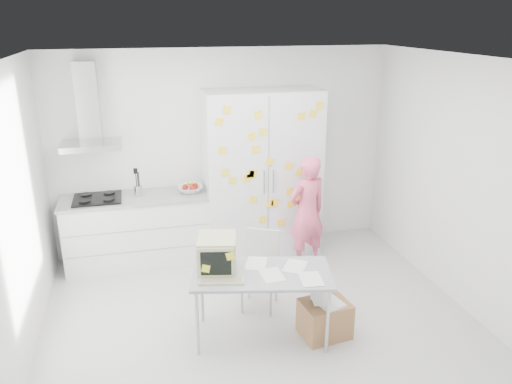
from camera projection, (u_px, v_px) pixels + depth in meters
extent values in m
cube|color=silver|center=(260.00, 322.00, 5.31)|extent=(4.50, 4.00, 0.02)
cube|color=white|center=(223.00, 151.00, 6.69)|extent=(4.50, 0.02, 2.70)
cube|color=white|center=(11.00, 225.00, 4.34)|extent=(0.02, 4.00, 2.70)
cube|color=white|center=(463.00, 185.00, 5.37)|extent=(0.02, 4.00, 2.70)
cube|color=white|center=(261.00, 60.00, 4.41)|extent=(4.50, 4.00, 0.02)
cube|color=white|center=(138.00, 231.00, 6.44)|extent=(1.80, 0.60, 0.88)
cube|color=gray|center=(137.00, 231.00, 6.12)|extent=(1.76, 0.01, 0.01)
cube|color=gray|center=(139.00, 251.00, 6.21)|extent=(1.76, 0.01, 0.01)
cube|color=#9E9E99|center=(135.00, 198.00, 6.29)|extent=(1.84, 0.63, 0.04)
cube|color=black|center=(97.00, 199.00, 6.18)|extent=(0.58, 0.50, 0.03)
cylinder|color=black|center=(85.00, 201.00, 6.02)|extent=(0.14, 0.14, 0.02)
cylinder|color=black|center=(109.00, 199.00, 6.09)|extent=(0.14, 0.14, 0.02)
cylinder|color=black|center=(86.00, 194.00, 6.24)|extent=(0.14, 0.14, 0.02)
cylinder|color=black|center=(109.00, 193.00, 6.31)|extent=(0.14, 0.14, 0.02)
cylinder|color=silver|center=(138.00, 191.00, 6.27)|extent=(0.10, 0.10, 0.14)
cylinder|color=black|center=(136.00, 183.00, 6.24)|extent=(0.01, 0.01, 0.30)
cylinder|color=black|center=(139.00, 183.00, 6.23)|extent=(0.01, 0.01, 0.30)
cylinder|color=black|center=(138.00, 183.00, 6.26)|extent=(0.01, 0.01, 0.30)
cube|color=black|center=(135.00, 171.00, 6.19)|extent=(0.05, 0.01, 0.07)
imported|color=white|center=(190.00, 189.00, 6.43)|extent=(0.31, 0.31, 0.08)
sphere|color=#B2140F|center=(185.00, 187.00, 6.42)|extent=(0.08, 0.08, 0.08)
sphere|color=#B2140F|center=(193.00, 188.00, 6.38)|extent=(0.08, 0.08, 0.08)
sphere|color=#B2140F|center=(195.00, 186.00, 6.47)|extent=(0.08, 0.08, 0.08)
cylinder|color=yellow|center=(188.00, 183.00, 6.42)|extent=(0.09, 0.17, 0.10)
cylinder|color=yellow|center=(190.00, 183.00, 6.42)|extent=(0.04, 0.17, 0.10)
cylinder|color=yellow|center=(192.00, 183.00, 6.43)|extent=(0.08, 0.17, 0.10)
cube|color=silver|center=(92.00, 145.00, 6.00)|extent=(0.70, 0.48, 0.07)
cube|color=silver|center=(88.00, 102.00, 5.94)|extent=(0.26, 0.24, 0.95)
cube|color=silver|center=(262.00, 174.00, 6.58)|extent=(1.50, 0.65, 2.20)
cube|color=slate|center=(268.00, 181.00, 6.27)|extent=(0.01, 0.01, 2.16)
cube|color=silver|center=(264.00, 182.00, 6.25)|extent=(0.02, 0.02, 0.30)
cube|color=silver|center=(273.00, 181.00, 6.28)|extent=(0.02, 0.02, 0.30)
cube|color=yellow|center=(302.00, 117.00, 6.10)|extent=(0.10, 0.00, 0.10)
cube|color=yellow|center=(313.00, 114.00, 6.13)|extent=(0.12, 0.00, 0.12)
cube|color=yellow|center=(318.00, 181.00, 6.44)|extent=(0.12, 0.00, 0.12)
cube|color=yellow|center=(250.00, 174.00, 6.18)|extent=(0.10, 0.00, 0.10)
cube|color=yellow|center=(270.00, 162.00, 6.19)|extent=(0.12, 0.00, 0.12)
cube|color=yellow|center=(296.00, 197.00, 6.44)|extent=(0.12, 0.00, 0.12)
cube|color=yellow|center=(253.00, 200.00, 6.31)|extent=(0.10, 0.00, 0.10)
cube|color=yellow|center=(259.00, 115.00, 5.96)|extent=(0.12, 0.00, 0.12)
cube|color=yellow|center=(275.00, 202.00, 6.39)|extent=(0.12, 0.00, 0.12)
cube|color=yellow|center=(299.00, 172.00, 6.34)|extent=(0.12, 0.00, 0.12)
cube|color=yellow|center=(290.00, 192.00, 6.39)|extent=(0.10, 0.00, 0.10)
cube|color=yellow|center=(252.00, 137.00, 6.03)|extent=(0.12, 0.00, 0.12)
cube|color=yellow|center=(233.00, 181.00, 6.15)|extent=(0.10, 0.00, 0.10)
cube|color=yellow|center=(225.00, 172.00, 6.09)|extent=(0.10, 0.00, 0.10)
cube|color=yellow|center=(219.00, 122.00, 5.87)|extent=(0.11, 0.00, 0.11)
cube|color=yellow|center=(263.00, 220.00, 6.43)|extent=(0.10, 0.00, 0.10)
cube|color=yellow|center=(253.00, 174.00, 6.19)|extent=(0.11, 0.00, 0.11)
cube|color=yellow|center=(307.00, 215.00, 6.56)|extent=(0.11, 0.00, 0.11)
cube|color=yellow|center=(320.00, 106.00, 6.11)|extent=(0.10, 0.00, 0.10)
cube|color=yellow|center=(256.00, 149.00, 6.09)|extent=(0.10, 0.00, 0.10)
cube|color=yellow|center=(247.00, 179.00, 6.19)|extent=(0.11, 0.00, 0.11)
cube|color=yellow|center=(281.00, 223.00, 6.51)|extent=(0.10, 0.00, 0.10)
cube|color=yellow|center=(227.00, 110.00, 5.85)|extent=(0.10, 0.00, 0.10)
cube|color=yellow|center=(222.00, 150.00, 5.99)|extent=(0.12, 0.00, 0.12)
cube|color=yellow|center=(291.00, 204.00, 6.45)|extent=(0.11, 0.00, 0.11)
cube|color=yellow|center=(263.00, 132.00, 6.04)|extent=(0.11, 0.00, 0.11)
cube|color=yellow|center=(289.00, 166.00, 6.27)|extent=(0.11, 0.00, 0.11)
cube|color=yellow|center=(270.00, 204.00, 6.38)|extent=(0.11, 0.00, 0.11)
imported|color=#ED5C81|center=(307.00, 212.00, 6.27)|extent=(0.61, 0.49, 1.47)
cube|color=#989BA2|center=(262.00, 274.00, 4.83)|extent=(1.45, 0.95, 0.03)
cylinder|color=#ADACB1|center=(197.00, 324.00, 4.67)|extent=(0.04, 0.04, 0.69)
cylinder|color=#ADACB1|center=(328.00, 322.00, 4.70)|extent=(0.04, 0.04, 0.69)
cylinder|color=#ADACB1|center=(202.00, 293.00, 5.19)|extent=(0.04, 0.04, 0.69)
cylinder|color=#ADACB1|center=(319.00, 291.00, 5.22)|extent=(0.04, 0.04, 0.69)
cube|color=#C0C08E|center=(217.00, 253.00, 4.82)|extent=(0.44, 0.45, 0.34)
cube|color=#C0C08E|center=(216.00, 263.00, 4.64)|extent=(0.34, 0.09, 0.31)
cube|color=black|center=(216.00, 264.00, 4.63)|extent=(0.28, 0.07, 0.24)
cube|color=#E6F42C|center=(206.00, 269.00, 4.63)|extent=(0.09, 0.02, 0.09)
cube|color=#E6F42C|center=(230.00, 256.00, 4.60)|extent=(0.09, 0.02, 0.09)
cube|color=#C0C08E|center=(221.00, 281.00, 4.64)|extent=(0.44, 0.23, 0.02)
cube|color=gray|center=(221.00, 280.00, 4.64)|extent=(0.40, 0.19, 0.01)
cube|color=silver|center=(272.00, 275.00, 4.78)|extent=(0.21, 0.29, 0.00)
cube|color=silver|center=(295.00, 266.00, 4.94)|extent=(0.32, 0.35, 0.00)
cube|color=silver|center=(311.00, 279.00, 4.70)|extent=(0.23, 0.31, 0.00)
cube|color=silver|center=(256.00, 263.00, 5.00)|extent=(0.29, 0.34, 0.00)
cube|color=#B5B4B3|center=(260.00, 273.00, 5.43)|extent=(0.53, 0.53, 0.04)
cube|color=#B5B4B3|center=(263.00, 247.00, 5.51)|extent=(0.35, 0.20, 0.43)
cylinder|color=#B0B1B5|center=(242.00, 297.00, 5.39)|extent=(0.04, 0.04, 0.40)
cylinder|color=#B0B1B5|center=(271.00, 300.00, 5.32)|extent=(0.04, 0.04, 0.40)
cylinder|color=#B0B1B5|center=(249.00, 282.00, 5.68)|extent=(0.04, 0.04, 0.40)
cylinder|color=#B0B1B5|center=(276.00, 285.00, 5.61)|extent=(0.04, 0.04, 0.40)
cube|color=#9E7044|center=(325.00, 319.00, 5.02)|extent=(0.51, 0.43, 0.37)
cube|color=white|center=(328.00, 302.00, 4.95)|extent=(0.29, 0.34, 0.03)
cube|color=white|center=(321.00, 298.00, 4.97)|extent=(0.24, 0.31, 0.00)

